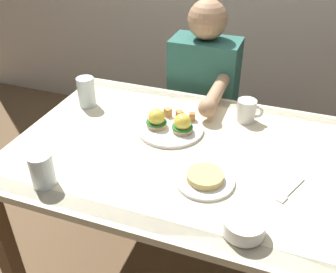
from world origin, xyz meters
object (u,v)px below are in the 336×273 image
coffee_mug (247,110)px  water_glass_near (87,93)px  fork (290,192)px  eggs_benedict_plate (170,125)px  fruit_bowl (244,227)px  diner_person (202,97)px  side_plate (205,179)px  water_glass_far (42,172)px  dining_table (172,168)px

coffee_mug → water_glass_near: 0.70m
fork → water_glass_near: 0.96m
eggs_benedict_plate → fruit_bowl: (0.38, -0.45, 0.00)m
fruit_bowl → water_glass_near: water_glass_near is taller
diner_person → coffee_mug: bearing=-49.3°
fruit_bowl → coffee_mug: bearing=99.5°
fork → diner_person: 0.87m
fruit_bowl → side_plate: bearing=131.6°
water_glass_near → water_glass_far: size_ratio=1.15×
dining_table → fruit_bowl: size_ratio=10.00×
eggs_benedict_plate → diner_person: 0.51m
eggs_benedict_plate → water_glass_near: size_ratio=2.02×
coffee_mug → water_glass_near: size_ratio=0.83×
fork → fruit_bowl: bearing=-115.8°
side_plate → eggs_benedict_plate: bearing=129.5°
fruit_bowl → coffee_mug: 0.64m
fruit_bowl → diner_person: (-0.38, 0.95, -0.12)m
dining_table → water_glass_far: 0.50m
fruit_bowl → water_glass_far: (-0.66, -0.01, 0.02)m
side_plate → diner_person: (-0.21, 0.76, -0.10)m
water_glass_near → diner_person: size_ratio=0.12×
water_glass_far → side_plate: 0.53m
water_glass_near → diner_person: 0.62m
fruit_bowl → diner_person: bearing=111.7°
eggs_benedict_plate → water_glass_near: water_glass_near is taller
water_glass_far → coffee_mug: bearing=48.8°
coffee_mug → fork: (0.21, -0.40, -0.05)m
dining_table → fruit_bowl: fruit_bowl is taller
eggs_benedict_plate → coffee_mug: size_ratio=2.43×
fruit_bowl → fork: (0.11, 0.23, -0.03)m
coffee_mug → side_plate: (-0.06, -0.45, -0.04)m
fruit_bowl → diner_person: 1.02m
eggs_benedict_plate → side_plate: size_ratio=1.35×
water_glass_near → diner_person: diner_person is taller
water_glass_far → diner_person: size_ratio=0.10×
side_plate → fork: bearing=9.1°
dining_table → side_plate: side_plate is taller
fork → side_plate: 0.28m
side_plate → dining_table: bearing=136.5°
dining_table → diner_person: (-0.04, 0.60, 0.02)m
eggs_benedict_plate → water_glass_far: bearing=-121.9°
dining_table → fork: size_ratio=8.07×
side_plate → coffee_mug: bearing=82.6°
eggs_benedict_plate → diner_person: size_ratio=0.24×
water_glass_near → eggs_benedict_plate: bearing=-10.3°
dining_table → diner_person: 0.60m
eggs_benedict_plate → side_plate: (0.22, -0.26, -0.01)m
fruit_bowl → side_plate: fruit_bowl is taller
dining_table → water_glass_near: size_ratio=8.97×
eggs_benedict_plate → fruit_bowl: size_ratio=2.25×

